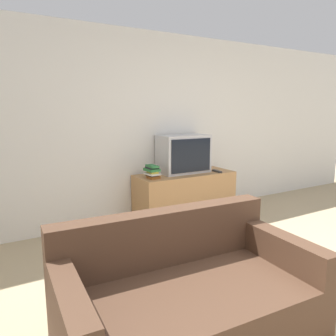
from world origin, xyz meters
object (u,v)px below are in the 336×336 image
couch (187,306)px  tv_stand (185,196)px  television (183,154)px  book_stack (152,172)px  remote_on_stand (217,171)px

couch → tv_stand: bearing=60.3°
tv_stand → television: 0.60m
book_stack → remote_on_stand: (1.01, -0.08, -0.08)m
television → remote_on_stand: (0.44, -0.22, -0.26)m
couch → book_stack: couch is taller
couch → book_stack: 2.35m
couch → book_stack: (0.87, 2.14, 0.45)m
book_stack → couch: bearing=-112.2°
couch → television: bearing=60.8°
remote_on_stand → tv_stand: bearing=161.5°
tv_stand → remote_on_stand: remote_on_stand is taller
tv_stand → couch: 2.63m
couch → remote_on_stand: bearing=50.8°
tv_stand → television: size_ratio=2.00×
television → couch: size_ratio=0.43×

